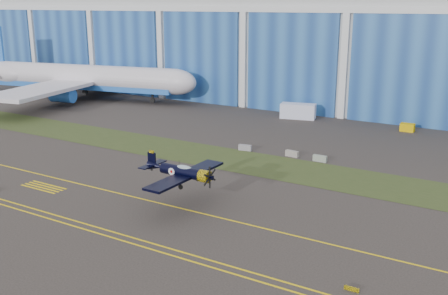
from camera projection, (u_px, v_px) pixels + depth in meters
The scene contains 16 objects.
ground at pixel (202, 194), 61.99m from camera, with size 260.00×260.00×0.00m, color #3A3330.
grass_median at pixel (257, 164), 73.53m from camera, with size 260.00×10.00×0.02m, color #475128.
hangar at pixel (378, 35), 117.19m from camera, with size 220.00×45.70×30.00m.
taxiway_centreline at pixel (177, 207), 57.86m from camera, with size 200.00×0.20×0.02m, color yellow.
edge_line_near at pixel (119, 239), 50.03m from camera, with size 80.00×0.20×0.02m, color yellow.
edge_line_far at pixel (126, 236), 50.85m from camera, with size 80.00×0.20×0.02m, color yellow.
hold_short_ladder at pixel (44, 187), 64.29m from camera, with size 6.00×2.40×0.02m, color yellow, non-canonical shape.
guard_board_right at pixel (352, 289), 41.07m from camera, with size 1.20×0.15×0.35m, color yellow.
warbird at pixel (182, 171), 57.37m from camera, with size 10.07×12.08×3.53m.
jetliner at pixel (82, 50), 121.07m from camera, with size 74.29×66.69×22.49m.
shipping_container at pixel (298, 111), 102.06m from camera, with size 6.70×2.68×2.90m, color #D7DBFB.
tug at pixel (407, 127), 92.00m from camera, with size 2.39×1.49×1.39m, color #E3B404.
cart at pixel (71, 88), 134.95m from camera, with size 2.14×1.28×1.28m, color white.
barrier_a at pixel (245, 148), 80.04m from camera, with size 2.00×0.60×0.90m, color gray.
barrier_b at pixel (292, 154), 76.86m from camera, with size 2.00×0.60×0.90m, color gray.
barrier_c at pixel (320, 158), 74.51m from camera, with size 2.00×0.60×0.90m, color gray.
Camera 1 is at (32.38, -48.52, 21.84)m, focal length 42.00 mm.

